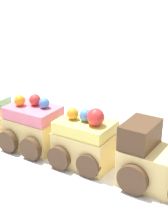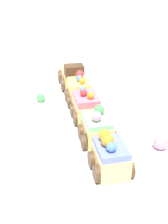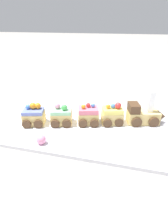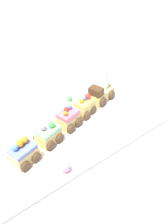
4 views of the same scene
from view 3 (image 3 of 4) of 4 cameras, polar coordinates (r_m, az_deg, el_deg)
The scene contains 9 objects.
ground_plane at distance 0.62m, azimuth 3.75°, elevation -4.70°, with size 10.00×10.00×0.00m, color gray.
display_board at distance 0.62m, azimuth 3.77°, elevation -4.23°, with size 0.71×0.36×0.01m, color white.
cake_train_locomotive at distance 0.65m, azimuth 19.31°, elevation -0.90°, with size 0.14×0.09×0.12m.
cake_car_lemon at distance 0.61m, azimuth 9.22°, elevation -1.07°, with size 0.08×0.08×0.08m.
cake_car_strawberry at distance 0.61m, azimuth 1.37°, elevation -1.20°, with size 0.08×0.08×0.07m.
cake_car_mint at distance 0.61m, azimuth -7.37°, elevation -1.34°, with size 0.08×0.08×0.08m.
cake_car_blueberry at distance 0.63m, azimuth -16.01°, elevation -1.28°, with size 0.08×0.08×0.08m.
gumball_green at distance 0.71m, azimuth 9.98°, elevation 1.27°, with size 0.02×0.02×0.02m, color #4CBC56.
gumball_pink at distance 0.53m, azimuth -13.81°, elevation -8.66°, with size 0.03×0.03×0.03m, color pink.
Camera 3 is at (0.08, -0.52, 0.33)m, focal length 28.00 mm.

